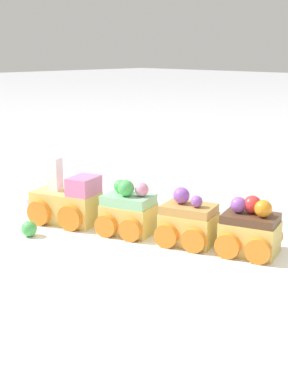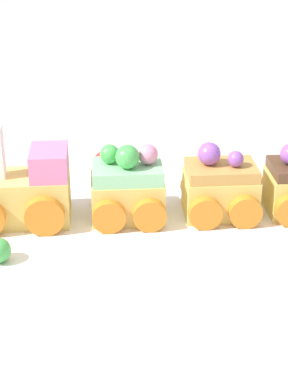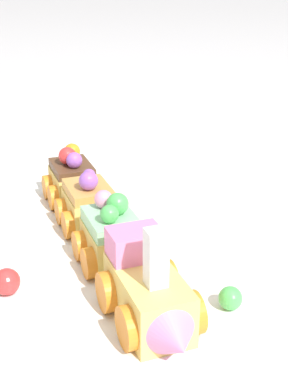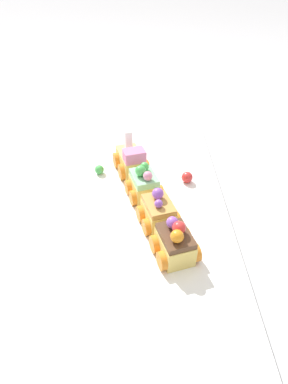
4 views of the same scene
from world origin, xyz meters
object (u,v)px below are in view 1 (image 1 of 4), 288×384
at_px(cake_car_caramel, 188,224).
at_px(gumball_red, 150,203).
at_px(cake_car_mint, 128,213).
at_px(cake_train_locomotive, 63,203).
at_px(gumball_green, 29,229).
at_px(cake_car_chocolate, 250,232).

distance_m(cake_car_caramel, gumball_red, 0.15).
bearing_deg(cake_car_caramel, cake_car_mint, 0.07).
relative_size(cake_train_locomotive, gumball_red, 5.20).
xyz_separation_m(cake_train_locomotive, gumball_green, (-0.02, 0.07, -0.02)).
xyz_separation_m(cake_car_mint, cake_car_chocolate, (-0.16, -0.05, -0.00)).
distance_m(cake_car_mint, gumball_red, 0.11).
bearing_deg(cake_car_mint, cake_car_caramel, -179.93).
xyz_separation_m(cake_train_locomotive, cake_car_mint, (-0.10, -0.03, 0.00)).
bearing_deg(cake_car_chocolate, gumball_red, -29.52).
bearing_deg(cake_car_caramel, cake_train_locomotive, 0.01).
bearing_deg(cake_train_locomotive, gumball_green, 86.90).
relative_size(cake_car_chocolate, gumball_red, 3.44).
bearing_deg(cake_train_locomotive, cake_car_mint, 179.96).
bearing_deg(cake_train_locomotive, cake_car_chocolate, -180.00).
bearing_deg(cake_train_locomotive, gumball_red, -129.55).
height_order(cake_train_locomotive, cake_car_chocolate, cake_train_locomotive).
bearing_deg(cake_car_mint, cake_car_chocolate, -179.97).
bearing_deg(cake_car_chocolate, cake_train_locomotive, 0.00).
height_order(cake_car_mint, gumball_green, cake_car_mint).
bearing_deg(cake_car_mint, gumball_green, 33.19).
height_order(cake_train_locomotive, gumball_green, cake_train_locomotive).
distance_m(cake_car_caramel, cake_car_chocolate, 0.08).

